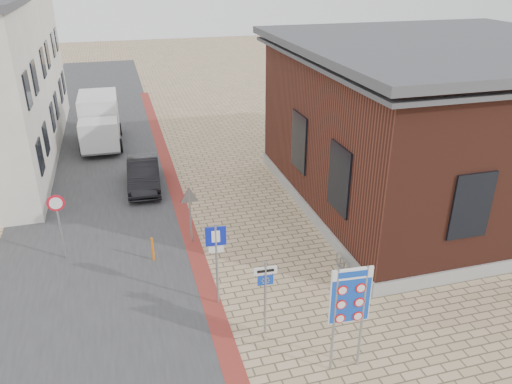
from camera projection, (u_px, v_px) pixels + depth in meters
ground at (295, 335)px, 14.15m from camera, size 120.00×120.00×0.00m
road_strip at (97, 165)px, 25.88m from camera, size 7.00×60.00×0.02m
curb_strip at (177, 196)px, 22.37m from camera, size 0.60×40.00×0.02m
brick_building at (443, 121)px, 20.99m from camera, size 13.00×13.00×6.80m
bike_rack at (348, 270)px, 16.61m from camera, size 0.08×1.80×0.60m
sedan at (144, 174)px, 23.04m from camera, size 1.64×4.14×1.34m
box_truck at (99, 121)px, 28.21m from camera, size 2.29×5.22×2.71m
border_sign at (350, 298)px, 12.10m from camera, size 1.05×0.13×3.06m
essen_sign at (265, 287)px, 13.55m from camera, size 0.64×0.07×2.38m
parking_sign at (216, 250)px, 14.64m from camera, size 0.61×0.11×2.77m
yield_sign at (189, 202)px, 18.09m from camera, size 0.79×0.08×2.22m
speed_sign at (58, 216)px, 17.05m from camera, size 0.59×0.07×2.50m
bollard at (153, 249)px, 17.46m from camera, size 0.08×0.08×0.91m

